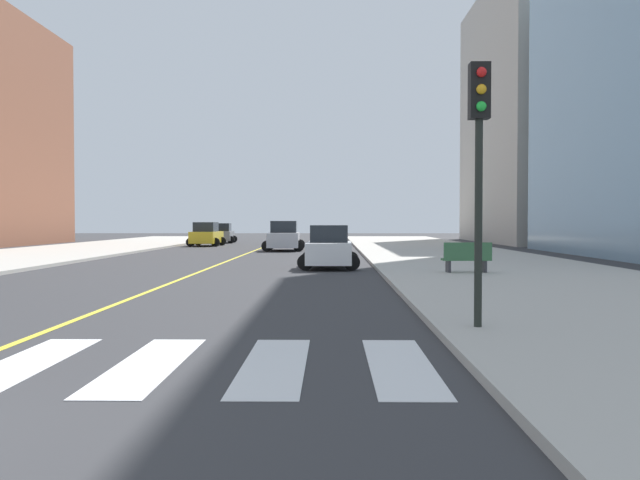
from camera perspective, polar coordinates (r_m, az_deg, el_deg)
The scene contains 9 objects.
sidewalk_kerb_east at distance 26.66m, azimuth 15.91°, elevation -2.74°, with size 10.00×120.00×0.15m, color #B2ADA3.
lane_divider_paint at distance 46.03m, azimuth -5.71°, elevation -0.97°, with size 0.16×80.00×0.01m, color yellow.
parking_garage_concrete at distance 71.09m, azimuth 20.73°, elevation 9.74°, with size 18.00×24.00×24.51m, color #B2ADA3.
car_white_nearest at distance 29.71m, azimuth 0.77°, elevation -0.68°, with size 2.67×4.24×1.88m.
car_gray_second at distance 64.68m, azimuth -8.19°, elevation 0.52°, with size 2.69×4.22×1.86m.
car_yellow_third at distance 56.96m, azimuth -9.48°, elevation 0.43°, with size 2.84×4.47×1.97m.
car_silver_fourth at distance 47.46m, azimuth -3.04°, elevation 0.27°, with size 2.94×4.66×2.07m.
traffic_light_near_corner at distance 12.64m, azimuth 13.17°, elevation 8.01°, with size 0.36×0.41×4.74m.
park_bench at distance 25.88m, azimuth 12.17°, elevation -1.48°, with size 1.83×0.68×1.12m.
Camera 1 is at (5.31, -5.68, 2.06)m, focal length 38.26 mm.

